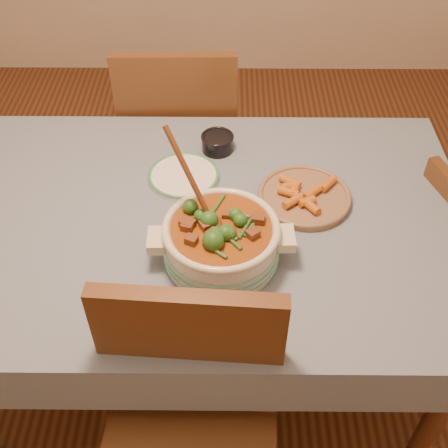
# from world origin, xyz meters

# --- Properties ---
(floor) EXTENTS (4.50, 4.50, 0.00)m
(floor) POSITION_xyz_m (0.00, 0.00, 0.00)
(floor) COLOR #442213
(floor) RESTS_ON ground
(dining_table) EXTENTS (1.68, 1.08, 0.76)m
(dining_table) POSITION_xyz_m (0.00, 0.00, 0.66)
(dining_table) COLOR brown
(dining_table) RESTS_ON floor
(stew_casserole) EXTENTS (0.41, 0.33, 0.38)m
(stew_casserole) POSITION_xyz_m (0.07, -0.17, 0.84)
(stew_casserole) COLOR beige
(stew_casserole) RESTS_ON dining_table
(white_plate) EXTENTS (0.24, 0.24, 0.02)m
(white_plate) POSITION_xyz_m (-0.06, 0.18, 0.77)
(white_plate) COLOR white
(white_plate) RESTS_ON dining_table
(condiment_bowl) EXTENTS (0.12, 0.12, 0.06)m
(condiment_bowl) POSITION_xyz_m (0.05, 0.34, 0.79)
(condiment_bowl) COLOR black
(condiment_bowl) RESTS_ON dining_table
(fried_plate) EXTENTS (0.37, 0.37, 0.05)m
(fried_plate) POSITION_xyz_m (0.33, 0.08, 0.78)
(fried_plate) COLOR #9E7857
(fried_plate) RESTS_ON dining_table
(chair_far) EXTENTS (0.47, 0.47, 0.99)m
(chair_far) POSITION_xyz_m (-0.11, 0.70, 0.56)
(chair_far) COLOR #512F18
(chair_far) RESTS_ON floor
(chair_near) EXTENTS (0.49, 0.49, 0.98)m
(chair_near) POSITION_xyz_m (-0.01, -0.60, 0.56)
(chair_near) COLOR #512F18
(chair_near) RESTS_ON floor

